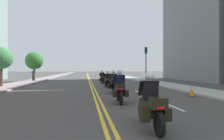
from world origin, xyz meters
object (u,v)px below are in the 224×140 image
(traffic_cone_1, at_px, (192,91))
(motorcycle_1, at_px, (120,89))
(traffic_light_near, at_px, (146,58))
(pedestrian_0, at_px, (33,75))
(motorcycle_4, at_px, (102,78))
(motorcycle_3, at_px, (107,81))
(street_tree_0, at_px, (34,61))
(motorcycle_2, at_px, (113,84))
(street_tree_1, at_px, (1,58))
(traffic_cone_0, at_px, (156,85))
(motorcycle_0, at_px, (151,105))

(traffic_cone_1, bearing_deg, motorcycle_1, -159.49)
(traffic_light_near, height_order, pedestrian_0, traffic_light_near)
(motorcycle_4, height_order, traffic_cone_1, motorcycle_4)
(motorcycle_3, distance_m, traffic_light_near, 8.84)
(motorcycle_1, distance_m, pedestrian_0, 22.46)
(pedestrian_0, relative_size, street_tree_0, 0.41)
(motorcycle_2, xyz_separation_m, traffic_cone_1, (4.47, -2.66, -0.30))
(street_tree_1, bearing_deg, pedestrian_0, 87.50)
(street_tree_0, bearing_deg, traffic_cone_0, -44.84)
(motorcycle_1, xyz_separation_m, motorcycle_3, (0.32, 8.95, -0.04))
(motorcycle_0, bearing_deg, traffic_light_near, 74.40)
(motorcycle_2, height_order, motorcycle_4, motorcycle_2)
(motorcycle_2, height_order, traffic_light_near, traffic_light_near)
(motorcycle_4, bearing_deg, motorcycle_1, -93.59)
(motorcycle_1, relative_size, street_tree_0, 0.52)
(motorcycle_0, bearing_deg, street_tree_0, 109.96)
(motorcycle_2, bearing_deg, pedestrian_0, 122.40)
(traffic_light_near, height_order, street_tree_1, traffic_light_near)
(motorcycle_2, distance_m, street_tree_0, 18.01)
(motorcycle_4, bearing_deg, street_tree_1, -159.63)
(traffic_cone_0, bearing_deg, pedestrian_0, 134.26)
(motorcycle_3, xyz_separation_m, traffic_cone_0, (3.98, -1.97, -0.26))
(motorcycle_4, relative_size, traffic_cone_1, 2.96)
(motorcycle_3, bearing_deg, traffic_cone_0, -29.71)
(traffic_cone_1, relative_size, pedestrian_0, 0.44)
(pedestrian_0, bearing_deg, traffic_cone_1, -42.67)
(street_tree_1, bearing_deg, motorcycle_0, -57.64)
(motorcycle_2, bearing_deg, motorcycle_1, -90.80)
(motorcycle_3, bearing_deg, street_tree_1, 168.76)
(motorcycle_0, distance_m, motorcycle_3, 13.69)
(street_tree_0, xyz_separation_m, street_tree_1, (-0.73, -9.61, -0.16))
(traffic_cone_1, height_order, pedestrian_0, pedestrian_0)
(motorcycle_4, relative_size, street_tree_0, 0.53)
(motorcycle_3, bearing_deg, pedestrian_0, 125.19)
(motorcycle_3, height_order, street_tree_0, street_tree_0)
(traffic_light_near, bearing_deg, street_tree_1, -161.49)
(motorcycle_4, bearing_deg, motorcycle_2, -92.50)
(traffic_cone_0, bearing_deg, street_tree_0, 135.16)
(motorcycle_2, height_order, pedestrian_0, pedestrian_0)
(traffic_cone_0, bearing_deg, motorcycle_0, -109.71)
(traffic_cone_0, bearing_deg, street_tree_1, 166.42)
(motorcycle_3, relative_size, traffic_cone_1, 3.04)
(motorcycle_4, relative_size, pedestrian_0, 1.29)
(traffic_cone_1, bearing_deg, motorcycle_0, -125.44)
(motorcycle_2, distance_m, street_tree_1, 11.50)
(traffic_cone_0, xyz_separation_m, street_tree_1, (-13.72, 3.31, 2.33))
(traffic_cone_1, bearing_deg, motorcycle_3, 121.67)
(street_tree_0, distance_m, street_tree_1, 9.64)
(motorcycle_3, xyz_separation_m, traffic_cone_1, (4.42, -7.17, -0.27))
(motorcycle_1, xyz_separation_m, motorcycle_2, (0.27, 4.43, -0.01))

